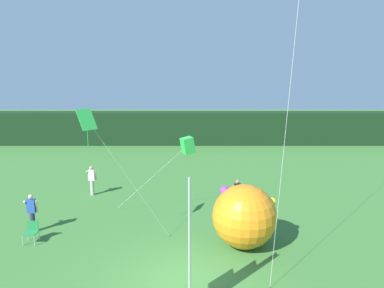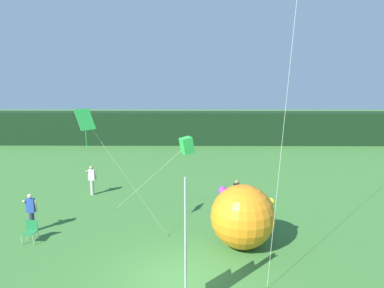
% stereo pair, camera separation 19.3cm
% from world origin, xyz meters
% --- Properties ---
extents(ground_plane, '(120.00, 120.00, 0.00)m').
position_xyz_m(ground_plane, '(0.00, 0.00, 0.00)').
color(ground_plane, '#3D7533').
extents(distant_treeline, '(80.00, 2.40, 3.24)m').
position_xyz_m(distant_treeline, '(0.00, 24.36, 1.62)').
color(distant_treeline, black).
rests_on(distant_treeline, ground).
extents(banner_flag, '(0.06, 1.03, 4.25)m').
position_xyz_m(banner_flag, '(0.39, -1.57, 2.03)').
color(banner_flag, '#B7B7BC').
rests_on(banner_flag, ground).
extents(person_near_banner, '(0.55, 0.48, 1.76)m').
position_xyz_m(person_near_banner, '(-6.68, 3.79, 0.94)').
color(person_near_banner, '#2D334C').
rests_on(person_near_banner, ground).
extents(person_mid_field, '(0.55, 0.48, 1.69)m').
position_xyz_m(person_mid_field, '(2.80, 6.23, 0.90)').
color(person_mid_field, '#2D334C').
rests_on(person_mid_field, ground).
extents(person_far_left, '(0.55, 0.48, 1.74)m').
position_xyz_m(person_far_left, '(-5.39, 8.74, 0.93)').
color(person_far_left, '#B7B2A3').
rests_on(person_far_left, ground).
extents(inflatable_balloon, '(2.66, 2.62, 2.62)m').
position_xyz_m(inflatable_balloon, '(2.60, 2.45, 1.31)').
color(inflatable_balloon, orange).
rests_on(inflatable_balloon, ground).
extents(folding_chair, '(0.51, 0.51, 0.89)m').
position_xyz_m(folding_chair, '(-6.29, 2.82, 0.51)').
color(folding_chair, '#BCBCC1').
rests_on(folding_chair, ground).
extents(kite_green_box_0, '(4.20, 1.08, 4.01)m').
position_xyz_m(kite_green_box_0, '(0.25, 5.77, 3.57)').
color(kite_green_box_0, brown).
rests_on(kite_green_box_0, ground).
extents(kite_green_diamond_2, '(3.41, 1.48, 5.68)m').
position_xyz_m(kite_green_diamond_2, '(-3.41, 2.31, 5.05)').
color(kite_green_diamond_2, brown).
rests_on(kite_green_diamond_2, ground).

